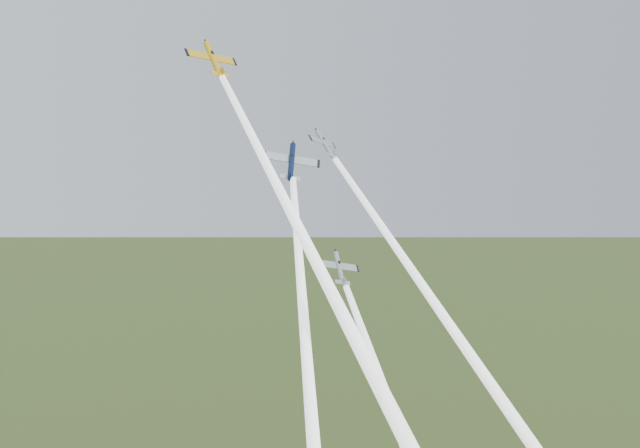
{
  "coord_description": "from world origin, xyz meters",
  "views": [
    {
      "loc": [
        -61.1,
        -105.37,
        102.02
      ],
      "look_at": [
        0.0,
        -6.0,
        92.0
      ],
      "focal_mm": 45.0,
      "sensor_mm": 36.0,
      "label": 1
    }
  ],
  "objects_px": {
    "plane_navy": "(291,162)",
    "plane_silver_low": "(339,268)",
    "plane_silver_right": "(324,143)",
    "plane_yellow": "(213,59)"
  },
  "relations": [
    {
      "from": "plane_yellow",
      "to": "plane_silver_right",
      "type": "height_order",
      "value": "plane_yellow"
    },
    {
      "from": "plane_navy",
      "to": "plane_yellow",
      "type": "bearing_deg",
      "value": 176.01
    },
    {
      "from": "plane_yellow",
      "to": "plane_navy",
      "type": "relative_size",
      "value": 1.01
    },
    {
      "from": "plane_navy",
      "to": "plane_silver_low",
      "type": "height_order",
      "value": "plane_navy"
    },
    {
      "from": "plane_navy",
      "to": "plane_silver_low",
      "type": "relative_size",
      "value": 1.21
    },
    {
      "from": "plane_navy",
      "to": "plane_silver_right",
      "type": "bearing_deg",
      "value": 60.82
    },
    {
      "from": "plane_silver_right",
      "to": "plane_silver_low",
      "type": "xyz_separation_m",
      "value": [
        -5.27,
        -12.63,
        -18.46
      ]
    },
    {
      "from": "plane_yellow",
      "to": "plane_navy",
      "type": "xyz_separation_m",
      "value": [
        9.96,
        -5.37,
        -14.81
      ]
    },
    {
      "from": "plane_yellow",
      "to": "plane_silver_right",
      "type": "xyz_separation_m",
      "value": [
        20.53,
        2.44,
        -11.98
      ]
    },
    {
      "from": "plane_silver_right",
      "to": "plane_silver_low",
      "type": "height_order",
      "value": "plane_silver_right"
    }
  ]
}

